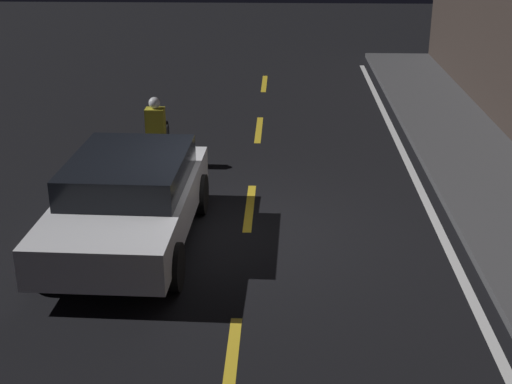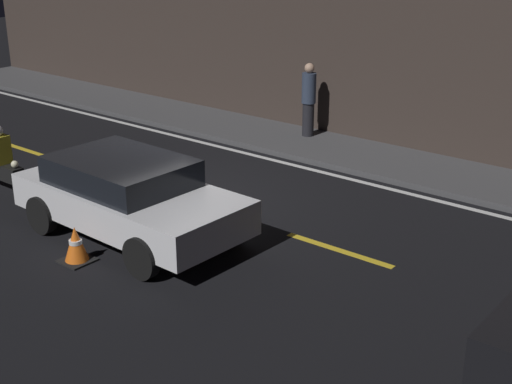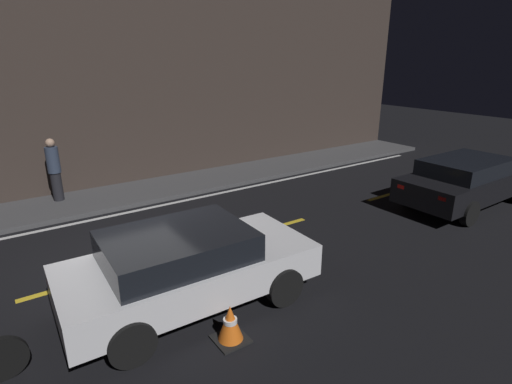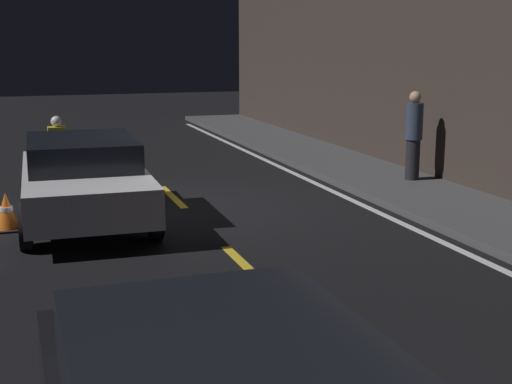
# 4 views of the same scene
# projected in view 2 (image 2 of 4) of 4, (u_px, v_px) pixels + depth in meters

# --- Properties ---
(ground_plane) EXTENTS (56.00, 56.00, 0.00)m
(ground_plane) POSITION_uv_depth(u_px,v_px,m) (184.00, 201.00, 13.60)
(ground_plane) COLOR black
(raised_curb) EXTENTS (28.00, 2.11, 0.13)m
(raised_curb) POSITION_uv_depth(u_px,v_px,m) (314.00, 146.00, 16.74)
(raised_curb) COLOR #424244
(raised_curb) RESTS_ON ground
(lane_dash_b) EXTENTS (2.00, 0.14, 0.01)m
(lane_dash_b) POSITION_uv_depth(u_px,v_px,m) (17.00, 147.00, 16.84)
(lane_dash_b) COLOR gold
(lane_dash_b) RESTS_ON ground
(lane_dash_c) EXTENTS (2.00, 0.14, 0.01)m
(lane_dash_c) POSITION_uv_depth(u_px,v_px,m) (148.00, 189.00, 14.19)
(lane_dash_c) COLOR gold
(lane_dash_c) RESTS_ON ground
(lane_dash_d) EXTENTS (2.00, 0.14, 0.01)m
(lane_dash_d) POSITION_uv_depth(u_px,v_px,m) (339.00, 250.00, 11.54)
(lane_dash_d) COLOR gold
(lane_dash_d) RESTS_ON ground
(lane_solid_kerb) EXTENTS (25.20, 0.14, 0.01)m
(lane_solid_kerb) POSITION_uv_depth(u_px,v_px,m) (280.00, 162.00, 15.82)
(lane_solid_kerb) COLOR silver
(lane_solid_kerb) RESTS_ON ground
(sedan_white) EXTENTS (4.16, 2.06, 1.35)m
(sedan_white) POSITION_uv_depth(u_px,v_px,m) (128.00, 195.00, 11.82)
(sedan_white) COLOR silver
(sedan_white) RESTS_ON ground
(traffic_cone_near) EXTENTS (0.48, 0.48, 0.59)m
(traffic_cone_near) POSITION_uv_depth(u_px,v_px,m) (76.00, 245.00, 11.06)
(traffic_cone_near) COLOR black
(traffic_cone_near) RESTS_ON ground
(pedestrian) EXTENTS (0.34, 0.34, 1.76)m
(pedestrian) POSITION_uv_depth(u_px,v_px,m) (309.00, 99.00, 17.00)
(pedestrian) COLOR black
(pedestrian) RESTS_ON raised_curb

